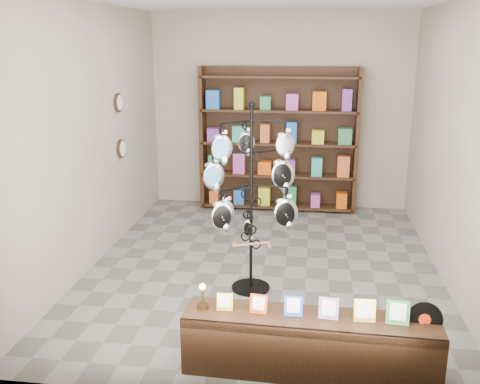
{
  "coord_description": "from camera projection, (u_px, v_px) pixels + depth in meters",
  "views": [
    {
      "loc": [
        0.5,
        -5.85,
        2.55
      ],
      "look_at": [
        -0.15,
        -1.0,
        1.18
      ],
      "focal_mm": 40.0,
      "sensor_mm": 36.0,
      "label": 1
    }
  ],
  "objects": [
    {
      "name": "ground",
      "position": [
        264.0,
        265.0,
        6.33
      ],
      "size": [
        5.0,
        5.0,
        0.0
      ],
      "primitive_type": "plane",
      "color": "slate",
      "rests_on": "ground"
    },
    {
      "name": "back_shelving",
      "position": [
        278.0,
        144.0,
        8.24
      ],
      "size": [
        2.42,
        0.36,
        2.2
      ],
      "color": "black",
      "rests_on": "ground"
    },
    {
      "name": "wall_clocks",
      "position": [
        120.0,
        126.0,
        6.94
      ],
      "size": [
        0.03,
        0.24,
        0.84
      ],
      "color": "black",
      "rests_on": "ground"
    },
    {
      "name": "display_tree",
      "position": [
        251.0,
        185.0,
        5.42
      ],
      "size": [
        1.05,
        1.05,
        2.0
      ],
      "rotation": [
        0.0,
        0.0,
        0.31
      ],
      "color": "black",
      "rests_on": "ground"
    },
    {
      "name": "room_envelope",
      "position": [
        266.0,
        109.0,
        5.83
      ],
      "size": [
        5.0,
        5.0,
        5.0
      ],
      "color": "#AD9F8B",
      "rests_on": "ground"
    },
    {
      "name": "front_shelf",
      "position": [
        309.0,
        344.0,
        4.22
      ],
      "size": [
        2.0,
        0.46,
        0.7
      ],
      "rotation": [
        0.0,
        0.0,
        -0.03
      ],
      "color": "black",
      "rests_on": "ground"
    }
  ]
}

